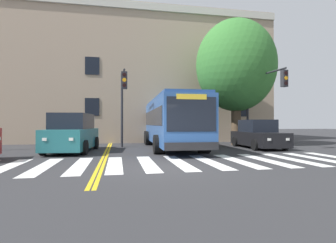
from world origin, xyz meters
TOP-DOWN VIEW (x-y plane):
  - ground_plane at (0.00, 0.00)m, footprint 120.00×120.00m
  - crosswalk at (0.86, 1.06)m, footprint 16.07×4.39m
  - lane_line_yellow_inner at (-2.31, 15.06)m, footprint 0.12×36.00m
  - lane_line_yellow_outer at (-2.15, 15.06)m, footprint 0.12×36.00m
  - city_bus at (1.81, 7.58)m, footprint 3.20×11.17m
  - car_teal_near_lane at (-4.14, 6.14)m, footprint 2.63×5.22m
  - car_black_far_lane at (7.34, 6.28)m, footprint 2.24×4.68m
  - car_navy_behind_bus at (1.81, 18.37)m, footprint 2.43×4.94m
  - traffic_light_near_corner at (7.85, 6.64)m, footprint 0.69×3.94m
  - traffic_light_overhead at (-1.32, 7.49)m, footprint 0.35×3.10m
  - street_tree_curbside_large at (6.96, 8.72)m, footprint 7.58×7.35m
  - building_facade at (-3.66, 16.67)m, footprint 31.75×9.31m

SIDE VIEW (x-z plane):
  - ground_plane at x=0.00m, z-range 0.00..0.00m
  - lane_line_yellow_inner at x=-2.31m, z-range 0.00..0.01m
  - lane_line_yellow_outer at x=-2.15m, z-range 0.00..0.01m
  - crosswalk at x=0.86m, z-range 0.00..0.01m
  - car_navy_behind_bus at x=1.81m, z-range -0.07..1.62m
  - car_black_far_lane at x=7.34m, z-range -0.09..1.75m
  - car_teal_near_lane at x=-4.14m, z-range -0.05..2.10m
  - city_bus at x=1.81m, z-range 0.13..3.31m
  - traffic_light_overhead at x=-1.32m, z-range 0.90..5.92m
  - traffic_light_near_corner at x=7.85m, z-range 0.97..6.18m
  - building_facade at x=-3.66m, z-range 0.00..11.65m
  - street_tree_curbside_large at x=6.96m, z-range 1.23..10.53m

